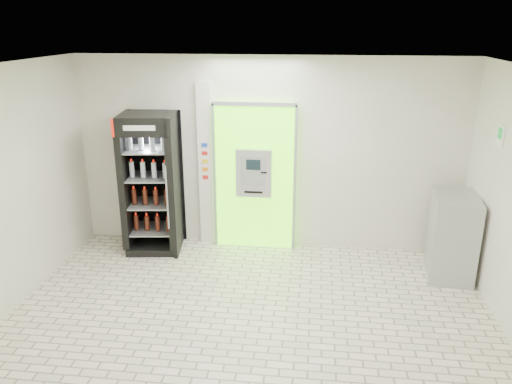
# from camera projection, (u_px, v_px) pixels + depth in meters

# --- Properties ---
(ground) EXTENTS (6.00, 6.00, 0.00)m
(ground) POSITION_uv_depth(u_px,v_px,m) (246.00, 332.00, 5.86)
(ground) COLOR beige
(ground) RESTS_ON ground
(room_shell) EXTENTS (6.00, 6.00, 6.00)m
(room_shell) POSITION_uv_depth(u_px,v_px,m) (245.00, 183.00, 5.26)
(room_shell) COLOR silver
(room_shell) RESTS_ON ground
(atm_assembly) EXTENTS (1.30, 0.24, 2.33)m
(atm_assembly) POSITION_uv_depth(u_px,v_px,m) (255.00, 176.00, 7.77)
(atm_assembly) COLOR #64F514
(atm_assembly) RESTS_ON ground
(pillar) EXTENTS (0.22, 0.11, 2.60)m
(pillar) POSITION_uv_depth(u_px,v_px,m) (206.00, 166.00, 7.85)
(pillar) COLOR silver
(pillar) RESTS_ON ground
(beverage_cooler) EXTENTS (0.90, 0.84, 2.17)m
(beverage_cooler) POSITION_uv_depth(u_px,v_px,m) (152.00, 186.00, 7.73)
(beverage_cooler) COLOR black
(beverage_cooler) RESTS_ON ground
(steel_cabinet) EXTENTS (0.70, 0.95, 1.18)m
(steel_cabinet) POSITION_uv_depth(u_px,v_px,m) (452.00, 236.00, 7.04)
(steel_cabinet) COLOR #A2A4A9
(steel_cabinet) RESTS_ON ground
(exit_sign) EXTENTS (0.02, 0.22, 0.26)m
(exit_sign) POSITION_uv_depth(u_px,v_px,m) (501.00, 136.00, 6.15)
(exit_sign) COLOR white
(exit_sign) RESTS_ON room_shell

